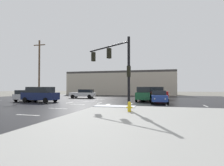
{
  "coord_description": "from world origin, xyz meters",
  "views": [
    {
      "loc": [
        9.22,
        -20.93,
        2.08
      ],
      "look_at": [
        1.49,
        8.22,
        2.7
      ],
      "focal_mm": 28.56,
      "sensor_mm": 36.0,
      "label": 1
    }
  ],
  "objects_px": {
    "fire_hydrant": "(129,107)",
    "traffic_signal_mast": "(116,63)",
    "suv_red": "(153,93)",
    "sedan_blue": "(159,96)",
    "suv_navy": "(40,94)",
    "utility_pole_far": "(39,68)",
    "sedan_silver": "(28,95)",
    "sedan_grey": "(31,93)",
    "suv_green": "(145,94)",
    "sedan_white": "(83,93)"
  },
  "relations": [
    {
      "from": "suv_red",
      "to": "suv_navy",
      "type": "distance_m",
      "value": 16.82
    },
    {
      "from": "fire_hydrant",
      "to": "suv_green",
      "type": "relative_size",
      "value": 0.16
    },
    {
      "from": "sedan_silver",
      "to": "suv_navy",
      "type": "height_order",
      "value": "suv_navy"
    },
    {
      "from": "sedan_grey",
      "to": "fire_hydrant",
      "type": "bearing_deg",
      "value": 143.26
    },
    {
      "from": "fire_hydrant",
      "to": "suv_red",
      "type": "height_order",
      "value": "suv_red"
    },
    {
      "from": "suv_red",
      "to": "utility_pole_far",
      "type": "relative_size",
      "value": 0.49
    },
    {
      "from": "traffic_signal_mast",
      "to": "utility_pole_far",
      "type": "relative_size",
      "value": 0.61
    },
    {
      "from": "traffic_signal_mast",
      "to": "fire_hydrant",
      "type": "distance_m",
      "value": 4.35
    },
    {
      "from": "sedan_silver",
      "to": "sedan_grey",
      "type": "bearing_deg",
      "value": 29.93
    },
    {
      "from": "traffic_signal_mast",
      "to": "suv_navy",
      "type": "relative_size",
      "value": 1.23
    },
    {
      "from": "suv_red",
      "to": "fire_hydrant",
      "type": "bearing_deg",
      "value": 90.53
    },
    {
      "from": "sedan_blue",
      "to": "suv_navy",
      "type": "bearing_deg",
      "value": -83.68
    },
    {
      "from": "traffic_signal_mast",
      "to": "sedan_white",
      "type": "distance_m",
      "value": 17.5
    },
    {
      "from": "sedan_blue",
      "to": "sedan_white",
      "type": "distance_m",
      "value": 14.81
    },
    {
      "from": "suv_navy",
      "to": "sedan_grey",
      "type": "bearing_deg",
      "value": -41.0
    },
    {
      "from": "traffic_signal_mast",
      "to": "suv_navy",
      "type": "distance_m",
      "value": 13.17
    },
    {
      "from": "suv_red",
      "to": "suv_navy",
      "type": "bearing_deg",
      "value": 36.02
    },
    {
      "from": "utility_pole_far",
      "to": "sedan_silver",
      "type": "bearing_deg",
      "value": -72.26
    },
    {
      "from": "sedan_grey",
      "to": "sedan_white",
      "type": "height_order",
      "value": "same"
    },
    {
      "from": "sedan_grey",
      "to": "suv_red",
      "type": "xyz_separation_m",
      "value": [
        21.8,
        1.36,
        0.24
      ]
    },
    {
      "from": "sedan_blue",
      "to": "sedan_silver",
      "type": "bearing_deg",
      "value": -89.1
    },
    {
      "from": "fire_hydrant",
      "to": "traffic_signal_mast",
      "type": "bearing_deg",
      "value": 130.01
    },
    {
      "from": "sedan_blue",
      "to": "utility_pole_far",
      "type": "xyz_separation_m",
      "value": [
        -19.84,
        3.2,
        4.39
      ]
    },
    {
      "from": "fire_hydrant",
      "to": "sedan_grey",
      "type": "height_order",
      "value": "sedan_grey"
    },
    {
      "from": "traffic_signal_mast",
      "to": "utility_pole_far",
      "type": "bearing_deg",
      "value": 0.17
    },
    {
      "from": "sedan_grey",
      "to": "utility_pole_far",
      "type": "distance_m",
      "value": 5.53
    },
    {
      "from": "sedan_blue",
      "to": "suv_green",
      "type": "bearing_deg",
      "value": -147.93
    },
    {
      "from": "suv_navy",
      "to": "utility_pole_far",
      "type": "relative_size",
      "value": 0.49
    },
    {
      "from": "sedan_blue",
      "to": "utility_pole_far",
      "type": "relative_size",
      "value": 0.46
    },
    {
      "from": "sedan_white",
      "to": "suv_green",
      "type": "height_order",
      "value": "suv_green"
    },
    {
      "from": "suv_green",
      "to": "utility_pole_far",
      "type": "height_order",
      "value": "utility_pole_far"
    },
    {
      "from": "sedan_silver",
      "to": "utility_pole_far",
      "type": "bearing_deg",
      "value": 12.04
    },
    {
      "from": "suv_green",
      "to": "traffic_signal_mast",
      "type": "bearing_deg",
      "value": 174.44
    },
    {
      "from": "sedan_blue",
      "to": "sedan_white",
      "type": "xyz_separation_m",
      "value": [
        -13.19,
        6.73,
        0.0
      ]
    },
    {
      "from": "fire_hydrant",
      "to": "suv_navy",
      "type": "xyz_separation_m",
      "value": [
        -13.18,
        6.95,
        0.55
      ]
    },
    {
      "from": "suv_red",
      "to": "suv_navy",
      "type": "height_order",
      "value": "same"
    },
    {
      "from": "suv_red",
      "to": "suv_navy",
      "type": "xyz_separation_m",
      "value": [
        -14.44,
        -8.63,
        0.0
      ]
    },
    {
      "from": "suv_red",
      "to": "sedan_blue",
      "type": "distance_m",
      "value": 6.31
    },
    {
      "from": "traffic_signal_mast",
      "to": "suv_green",
      "type": "xyz_separation_m",
      "value": [
        1.78,
        10.35,
        -3.13
      ]
    },
    {
      "from": "traffic_signal_mast",
      "to": "suv_navy",
      "type": "xyz_separation_m",
      "value": [
        -11.69,
        5.18,
        -3.13
      ]
    },
    {
      "from": "fire_hydrant",
      "to": "utility_pole_far",
      "type": "relative_size",
      "value": 0.08
    },
    {
      "from": "suv_red",
      "to": "sedan_white",
      "type": "height_order",
      "value": "suv_red"
    },
    {
      "from": "fire_hydrant",
      "to": "sedan_silver",
      "type": "xyz_separation_m",
      "value": [
        -16.25,
        8.24,
        0.32
      ]
    },
    {
      "from": "suv_green",
      "to": "suv_navy",
      "type": "relative_size",
      "value": 1.0
    },
    {
      "from": "suv_red",
      "to": "utility_pole_far",
      "type": "xyz_separation_m",
      "value": [
        -18.89,
        -3.03,
        4.15
      ]
    },
    {
      "from": "sedan_silver",
      "to": "suv_red",
      "type": "distance_m",
      "value": 18.99
    },
    {
      "from": "suv_red",
      "to": "suv_green",
      "type": "xyz_separation_m",
      "value": [
        -0.96,
        -3.47,
        0.0
      ]
    },
    {
      "from": "fire_hydrant",
      "to": "suv_green",
      "type": "bearing_deg",
      "value": 88.59
    },
    {
      "from": "sedan_grey",
      "to": "sedan_silver",
      "type": "distance_m",
      "value": 7.37
    },
    {
      "from": "fire_hydrant",
      "to": "utility_pole_far",
      "type": "xyz_separation_m",
      "value": [
        -17.63,
        12.55,
        4.7
      ]
    }
  ]
}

